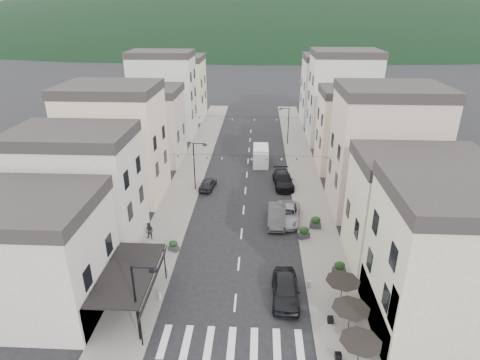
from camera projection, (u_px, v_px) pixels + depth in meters
The scene contains 28 objects.
sidewalk_left at pixel (192, 170), 54.32m from camera, with size 4.00×76.00×0.12m, color slate.
sidewalk_right at pixel (303, 172), 53.62m from camera, with size 4.00×76.00×0.12m, color slate.
hill_backdrop at pixel (259, 36), 299.38m from camera, with size 640.00×360.00×70.00m, color black.
boutique_building at pixel (16, 260), 28.39m from camera, with size 12.00×8.00×8.00m, color #AEA9A0.
bistro_building at pixel (458, 270), 25.68m from camera, with size 10.00×8.00×10.00m, color #B3AA8E.
boutique_awning at pixel (132, 274), 28.36m from camera, with size 3.77×7.50×3.28m.
buildings_row_left at pixel (148, 115), 57.49m from camera, with size 10.20×54.16×14.00m.
buildings_row_right at pixel (354, 119), 55.00m from camera, with size 10.20×54.16×14.50m.
cafe_terrace at pixel (350, 312), 25.96m from camera, with size 2.50×8.10×2.53m.
streetlamp_left_near at pixel (139, 296), 25.32m from camera, with size 1.70×0.56×6.00m.
streetlamp_left_far at pixel (196, 161), 47.29m from camera, with size 1.70×0.56×6.00m.
streetlamp_right_far at pixel (287, 122), 63.23m from camera, with size 1.70×0.56×6.00m.
bollards at pixel (235, 303), 29.56m from camera, with size 11.66×10.26×0.60m.
bunting_near at pixel (244, 158), 42.58m from camera, with size 19.00×0.28×0.62m.
bunting_far at pixel (249, 119), 57.23m from camera, with size 19.00×0.28×0.62m.
parked_car_a at pixel (285, 289), 30.29m from camera, with size 2.02×5.03×1.71m, color black.
parked_car_b at pixel (277, 215), 41.02m from camera, with size 1.78×5.10×1.68m, color #38383B.
parked_car_c at pixel (287, 214), 41.45m from camera, with size 2.52×5.48×1.52m, color #95969D.
parked_car_d at pixel (283, 180), 49.50m from camera, with size 2.26×5.57×1.62m, color black.
parked_car_e at pixel (208, 184), 48.74m from camera, with size 1.58×3.93×1.34m, color black.
delivery_van at pixel (261, 155), 56.44m from camera, with size 2.15×5.34×2.55m.
pedestrian_a at pixel (144, 271), 32.21m from camera, with size 0.60×0.39×1.64m, color black.
pedestrian_b at pixel (150, 231), 37.92m from camera, with size 0.83×0.65×1.71m, color #26202B.
planter_la at pixel (124, 301), 29.40m from camera, with size 1.07×0.70×1.12m.
planter_lb at pixel (174, 246), 36.24m from camera, with size 1.04×0.81×1.03m.
planter_ra at pixel (339, 268), 33.05m from camera, with size 1.11×0.68×1.18m.
planter_rb at pixel (304, 233), 38.16m from camera, with size 1.23×0.98×1.21m.
planter_rc at pixel (315, 222), 39.92m from camera, with size 1.21×0.79×1.26m.
Camera 1 is at (1.58, -17.93, 20.55)m, focal length 30.00 mm.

